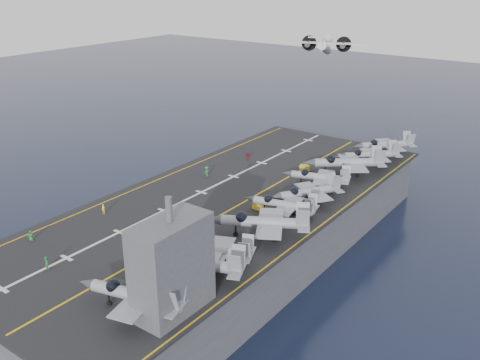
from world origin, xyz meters
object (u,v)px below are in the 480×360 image
Objects in this scene: island_superstructure at (171,256)px; fighter_jet_0 at (136,294)px; transport_plane at (325,48)px; tow_cart_a at (184,237)px.

island_superstructure reaches higher than fighter_jet_0.
fighter_jet_0 is 0.61× the size of transport_plane.
island_superstructure is at bearing -72.39° from transport_plane.
tow_cart_a is at bearing -76.77° from transport_plane.
fighter_jet_0 is at bearing -74.71° from transport_plane.
transport_plane is at bearing 107.61° from island_superstructure.
transport_plane reaches higher than fighter_jet_0.
transport_plane is (-29.08, 91.61, 11.34)m from island_superstructure.
tow_cart_a is (-7.59, 16.87, -1.86)m from fighter_jet_0.
tow_cart_a is (-10.79, 13.82, -6.83)m from island_superstructure.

